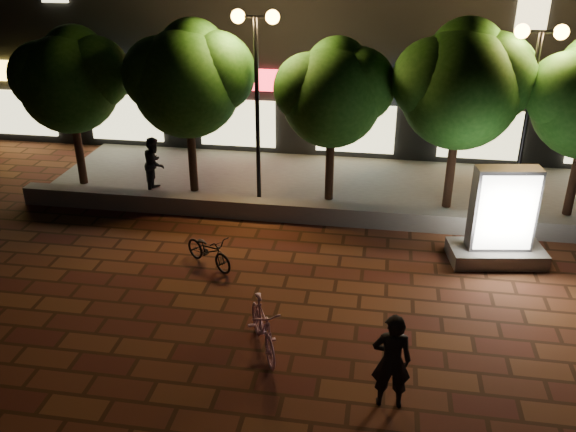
% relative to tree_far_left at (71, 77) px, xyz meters
% --- Properties ---
extents(ground, '(80.00, 80.00, 0.00)m').
position_rel_tree_far_left_xyz_m(ground, '(6.95, -5.46, -3.29)').
color(ground, brown).
rests_on(ground, ground).
extents(retaining_wall, '(16.00, 0.45, 0.50)m').
position_rel_tree_far_left_xyz_m(retaining_wall, '(6.95, -1.46, -3.04)').
color(retaining_wall, slate).
rests_on(retaining_wall, ground).
extents(sidewalk, '(16.00, 5.00, 0.08)m').
position_rel_tree_far_left_xyz_m(sidewalk, '(6.95, 1.04, -3.25)').
color(sidewalk, slate).
rests_on(sidewalk, ground).
extents(tree_far_left, '(3.36, 2.80, 4.63)m').
position_rel_tree_far_left_xyz_m(tree_far_left, '(0.00, 0.00, 0.00)').
color(tree_far_left, black).
rests_on(tree_far_left, sidewalk).
extents(tree_left, '(3.60, 3.00, 4.89)m').
position_rel_tree_far_left_xyz_m(tree_left, '(3.50, 0.00, 0.15)').
color(tree_left, black).
rests_on(tree_left, sidewalk).
extents(tree_mid, '(3.24, 2.70, 4.50)m').
position_rel_tree_far_left_xyz_m(tree_mid, '(7.50, -0.00, -0.08)').
color(tree_mid, black).
rests_on(tree_mid, sidewalk).
extents(tree_right, '(3.72, 3.10, 5.07)m').
position_rel_tree_far_left_xyz_m(tree_right, '(10.80, 0.00, 0.27)').
color(tree_right, black).
rests_on(tree_right, sidewalk).
extents(street_lamp_left, '(1.26, 0.36, 5.18)m').
position_rel_tree_far_left_xyz_m(street_lamp_left, '(5.45, -0.26, 0.74)').
color(street_lamp_left, black).
rests_on(street_lamp_left, sidewalk).
extents(street_lamp_right, '(1.26, 0.36, 4.98)m').
position_rel_tree_far_left_xyz_m(street_lamp_right, '(12.45, -0.26, 0.60)').
color(street_lamp_right, black).
rests_on(street_lamp_right, sidewalk).
extents(ad_kiosk, '(2.30, 1.40, 2.34)m').
position_rel_tree_far_left_xyz_m(ad_kiosk, '(11.69, -2.90, -2.35)').
color(ad_kiosk, slate).
rests_on(ad_kiosk, ground).
extents(scooter_pink, '(1.17, 1.77, 1.04)m').
position_rel_tree_far_left_xyz_m(scooter_pink, '(6.93, -7.09, -2.77)').
color(scooter_pink, '#BC7FA0').
rests_on(scooter_pink, ground).
extents(rider, '(0.66, 0.45, 1.75)m').
position_rel_tree_far_left_xyz_m(rider, '(9.25, -8.16, -2.42)').
color(rider, black).
rests_on(rider, ground).
extents(scooter_parked, '(1.55, 1.30, 0.80)m').
position_rel_tree_far_left_xyz_m(scooter_parked, '(5.08, -4.20, -2.89)').
color(scooter_parked, black).
rests_on(scooter_parked, ground).
extents(pedestrian, '(0.70, 0.85, 1.60)m').
position_rel_tree_far_left_xyz_m(pedestrian, '(2.32, -0.17, -2.41)').
color(pedestrian, black).
rests_on(pedestrian, sidewalk).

